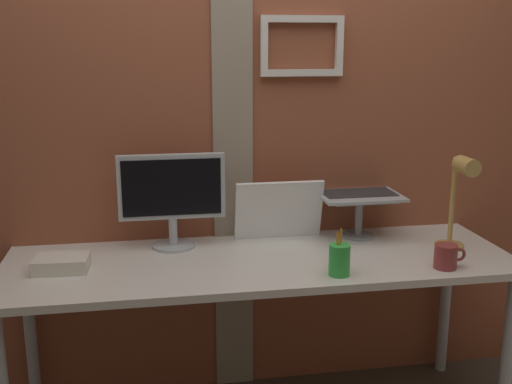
# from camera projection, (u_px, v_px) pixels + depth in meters

# --- Properties ---
(brick_wall_back) EXTENTS (3.44, 0.16, 2.57)m
(brick_wall_back) POSITION_uv_depth(u_px,v_px,m) (245.00, 109.00, 2.70)
(brick_wall_back) COLOR brown
(brick_wall_back) RESTS_ON ground_plane
(desk) EXTENTS (2.03, 0.65, 0.73)m
(desk) POSITION_uv_depth(u_px,v_px,m) (260.00, 275.00, 2.48)
(desk) COLOR silver
(desk) RESTS_ON ground_plane
(monitor) EXTENTS (0.44, 0.18, 0.40)m
(monitor) POSITION_uv_depth(u_px,v_px,m) (172.00, 192.00, 2.55)
(monitor) COLOR #ADB2B7
(monitor) RESTS_ON desk
(laptop_stand) EXTENTS (0.28, 0.22, 0.18)m
(laptop_stand) POSITION_uv_depth(u_px,v_px,m) (359.00, 210.00, 2.71)
(laptop_stand) COLOR gray
(laptop_stand) RESTS_ON desk
(laptop) EXTENTS (0.36, 0.31, 0.21)m
(laptop) POSITION_uv_depth(u_px,v_px,m) (355.00, 182.00, 2.75)
(laptop) COLOR #ADB2B7
(laptop) RESTS_ON laptop_stand
(whiteboard_panel) EXTENTS (0.38, 0.08, 0.27)m
(whiteboard_panel) POSITION_uv_depth(u_px,v_px,m) (279.00, 210.00, 2.68)
(whiteboard_panel) COLOR white
(whiteboard_panel) RESTS_ON desk
(desk_lamp) EXTENTS (0.12, 0.20, 0.40)m
(desk_lamp) POSITION_uv_depth(u_px,v_px,m) (460.00, 193.00, 2.49)
(desk_lamp) COLOR tan
(desk_lamp) RESTS_ON desk
(pen_cup) EXTENTS (0.08, 0.08, 0.18)m
(pen_cup) POSITION_uv_depth(u_px,v_px,m) (339.00, 260.00, 2.27)
(pen_cup) COLOR green
(pen_cup) RESTS_ON desk
(coffee_mug) EXTENTS (0.13, 0.09, 0.09)m
(coffee_mug) POSITION_uv_depth(u_px,v_px,m) (446.00, 256.00, 2.35)
(coffee_mug) COLOR maroon
(coffee_mug) RESTS_ON desk
(paper_clutter_stack) EXTENTS (0.21, 0.15, 0.05)m
(paper_clutter_stack) POSITION_uv_depth(u_px,v_px,m) (62.00, 264.00, 2.33)
(paper_clutter_stack) COLOR silver
(paper_clutter_stack) RESTS_ON desk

